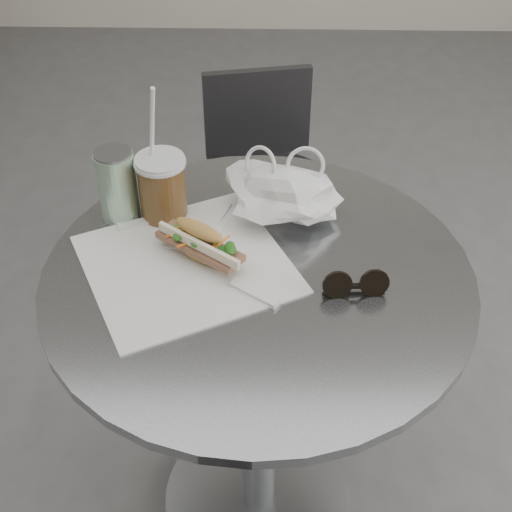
{
  "coord_description": "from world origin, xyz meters",
  "views": [
    {
      "loc": [
        0.02,
        -0.73,
        1.57
      ],
      "look_at": [
        -0.0,
        0.19,
        0.79
      ],
      "focal_mm": 50.0,
      "sensor_mm": 36.0,
      "label": 1
    }
  ],
  "objects_px": {
    "drink_can": "(117,185)",
    "iced_coffee": "(162,187)",
    "cafe_table": "(258,375)",
    "banh_mi": "(200,243)",
    "sunglasses": "(355,285)",
    "chair_far": "(265,218)"
  },
  "relations": [
    {
      "from": "chair_far",
      "to": "sunglasses",
      "type": "xyz_separation_m",
      "value": [
        0.16,
        -0.75,
        0.44
      ]
    },
    {
      "from": "cafe_table",
      "to": "banh_mi",
      "type": "relative_size",
      "value": 3.57
    },
    {
      "from": "drink_can",
      "to": "iced_coffee",
      "type": "bearing_deg",
      "value": -0.18
    },
    {
      "from": "banh_mi",
      "to": "chair_far",
      "type": "bearing_deg",
      "value": 116.57
    },
    {
      "from": "banh_mi",
      "to": "sunglasses",
      "type": "bearing_deg",
      "value": 18.47
    },
    {
      "from": "cafe_table",
      "to": "iced_coffee",
      "type": "bearing_deg",
      "value": 138.43
    },
    {
      "from": "cafe_table",
      "to": "iced_coffee",
      "type": "height_order",
      "value": "iced_coffee"
    },
    {
      "from": "chair_far",
      "to": "banh_mi",
      "type": "xyz_separation_m",
      "value": [
        -0.11,
        -0.66,
        0.45
      ]
    },
    {
      "from": "chair_far",
      "to": "iced_coffee",
      "type": "distance_m",
      "value": 0.75
    },
    {
      "from": "cafe_table",
      "to": "sunglasses",
      "type": "bearing_deg",
      "value": -16.27
    },
    {
      "from": "cafe_table",
      "to": "iced_coffee",
      "type": "distance_m",
      "value": 0.42
    },
    {
      "from": "cafe_table",
      "to": "banh_mi",
      "type": "bearing_deg",
      "value": 160.5
    },
    {
      "from": "chair_far",
      "to": "sunglasses",
      "type": "height_order",
      "value": "sunglasses"
    },
    {
      "from": "cafe_table",
      "to": "banh_mi",
      "type": "height_order",
      "value": "banh_mi"
    },
    {
      "from": "chair_far",
      "to": "drink_can",
      "type": "relative_size",
      "value": 5.07
    },
    {
      "from": "chair_far",
      "to": "banh_mi",
      "type": "height_order",
      "value": "banh_mi"
    },
    {
      "from": "banh_mi",
      "to": "iced_coffee",
      "type": "xyz_separation_m",
      "value": [
        -0.08,
        0.13,
        0.03
      ]
    },
    {
      "from": "cafe_table",
      "to": "banh_mi",
      "type": "distance_m",
      "value": 0.33
    },
    {
      "from": "cafe_table",
      "to": "sunglasses",
      "type": "xyz_separation_m",
      "value": [
        0.16,
        -0.05,
        0.29
      ]
    },
    {
      "from": "iced_coffee",
      "to": "drink_can",
      "type": "bearing_deg",
      "value": 179.82
    },
    {
      "from": "banh_mi",
      "to": "iced_coffee",
      "type": "bearing_deg",
      "value": 158.33
    },
    {
      "from": "drink_can",
      "to": "chair_far",
      "type": "bearing_deg",
      "value": 63.09
    }
  ]
}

